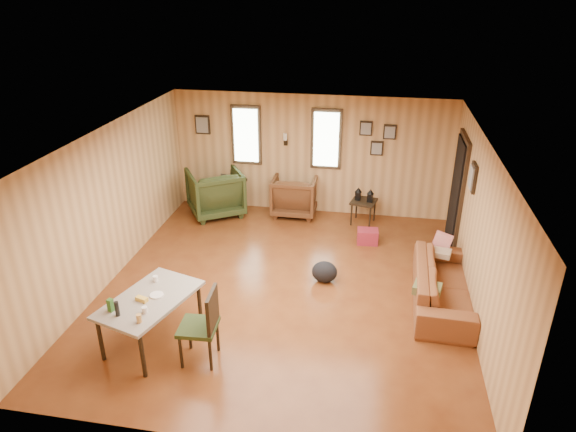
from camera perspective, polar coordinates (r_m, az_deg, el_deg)
name	(u,v)px	position (r m, az deg, el deg)	size (l,w,h in m)	color
room	(298,211)	(7.72, 1.07, 0.57)	(5.54, 6.04, 2.44)	brown
sofa	(444,279)	(7.88, 16.91, -6.69)	(2.05, 0.60, 0.80)	brown
recliner_brown	(295,193)	(10.36, 0.77, 2.56)	(0.87, 0.82, 0.90)	#533019
recliner_green	(215,190)	(10.44, -8.08, 2.87)	(1.00, 0.94, 1.03)	#2C3719
end_table	(230,190)	(10.67, -6.49, 2.92)	(0.66, 0.61, 0.75)	black
side_table	(364,200)	(10.03, 8.43, 1.82)	(0.55, 0.55, 0.73)	black
cooler	(368,236)	(9.43, 8.83, -2.25)	(0.39, 0.29, 0.27)	maroon
backpack	(325,272)	(8.17, 4.08, -6.21)	(0.41, 0.32, 0.35)	black
sofa_pillows	(435,266)	(7.97, 16.01, -5.40)	(0.70, 1.61, 0.33)	brown
dining_table	(149,303)	(6.89, -15.17, -9.26)	(1.15, 1.50, 0.87)	gray
dining_chair	(204,322)	(6.48, -9.32, -11.59)	(0.48, 0.48, 1.01)	#2C3719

